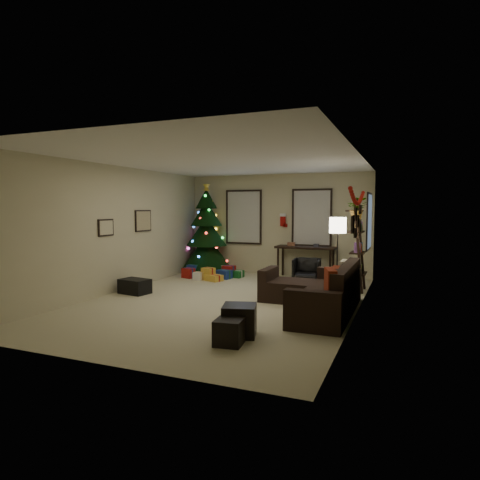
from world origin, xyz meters
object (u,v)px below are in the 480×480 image
object	(u,v)px
sofa	(319,294)
desk_chair	(307,270)
desk	(306,250)
christmas_tree	(207,235)
bookshelf	(358,246)

from	to	relation	value
sofa	desk_chair	xyz separation A→B (m)	(-0.81, 2.55, 0.02)
desk_chair	sofa	bearing A→B (deg)	-78.43
desk	christmas_tree	bearing A→B (deg)	-178.06
christmas_tree	sofa	size ratio (longest dim) A/B	0.97
desk	desk_chair	distance (m)	0.80
sofa	desk	size ratio (longest dim) A/B	1.73
sofa	desk	world-z (taller)	sofa
christmas_tree	desk_chair	xyz separation A→B (m)	(2.97, -0.56, -0.76)
christmas_tree	desk	xyz separation A→B (m)	(2.79, 0.09, -0.33)
christmas_tree	desk	bearing A→B (deg)	1.94
christmas_tree	bookshelf	xyz separation A→B (m)	(4.23, -1.16, -0.08)
desk	bookshelf	xyz separation A→B (m)	(1.44, -1.25, 0.25)
christmas_tree	desk	size ratio (longest dim) A/B	1.67
sofa	desk_chair	world-z (taller)	sofa
sofa	desk_chair	bearing A→B (deg)	107.71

